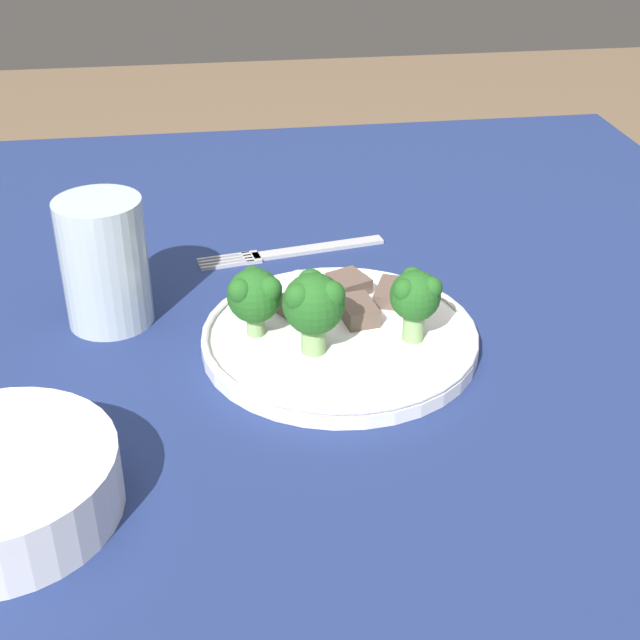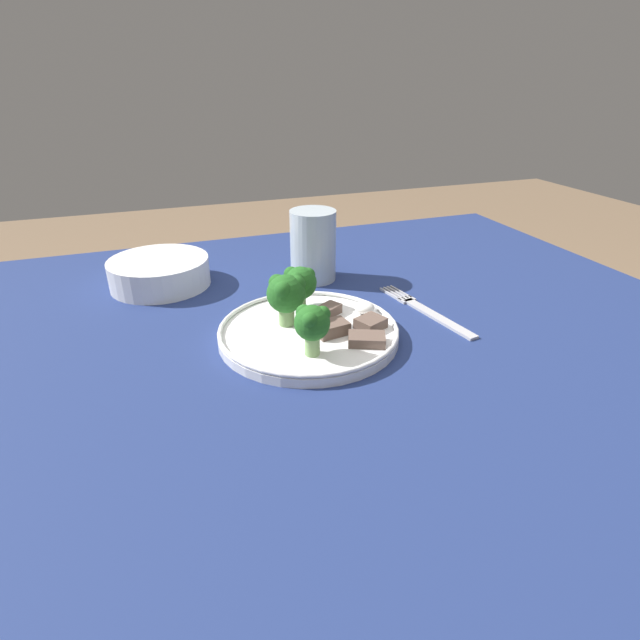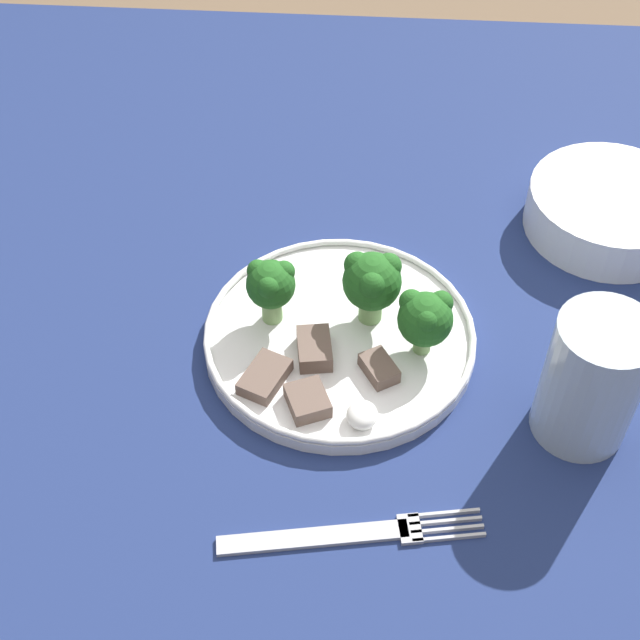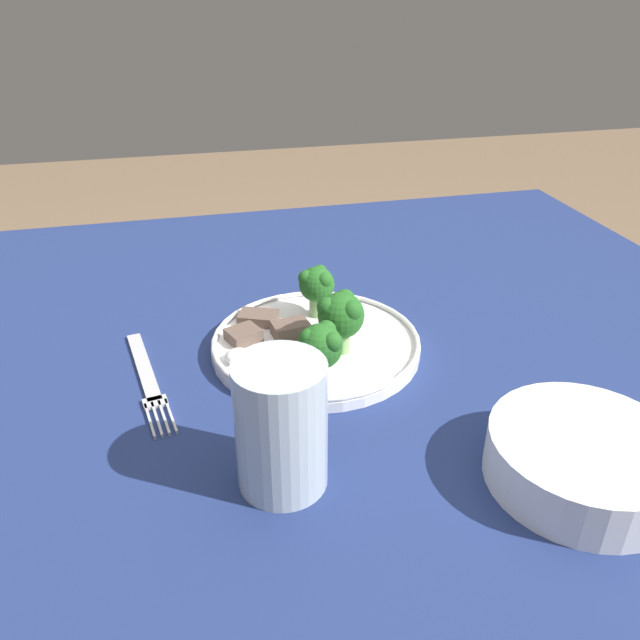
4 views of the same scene
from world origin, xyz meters
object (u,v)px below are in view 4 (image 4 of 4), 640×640
dinner_plate (316,344)px  cream_bowl (583,460)px  drinking_glass (281,432)px  fork (148,379)px

dinner_plate → cream_bowl: cream_bowl is taller
drinking_glass → fork: bearing=-57.6°
dinner_plate → cream_bowl: bearing=123.9°
fork → dinner_plate: bearing=-174.4°
cream_bowl → drinking_glass: 0.25m
dinner_plate → drinking_glass: bearing=69.3°
fork → cream_bowl: 0.43m
dinner_plate → drinking_glass: drinking_glass is taller
cream_bowl → fork: bearing=-33.3°
fork → cream_bowl: (-0.36, 0.24, 0.02)m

